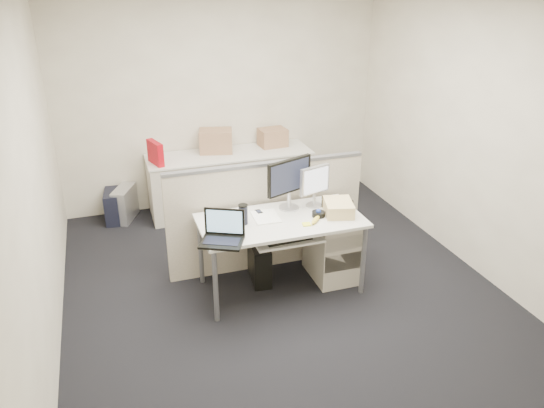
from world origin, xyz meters
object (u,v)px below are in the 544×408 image
object	(u,v)px
monitor_main	(289,184)
desk_phone	(337,204)
laptop	(221,229)
desk	(281,226)

from	to	relation	value
monitor_main	desk_phone	distance (m)	0.51
monitor_main	laptop	distance (m)	0.92
desk	laptop	world-z (taller)	laptop
desk	laptop	xyz separation A→B (m)	(-0.62, -0.28, 0.20)
desk	monitor_main	xyz separation A→B (m)	(0.15, 0.20, 0.31)
laptop	desk_phone	world-z (taller)	laptop
laptop	desk_phone	size ratio (longest dim) A/B	1.49
monitor_main	desk_phone	size ratio (longest dim) A/B	2.13
desk	desk_phone	world-z (taller)	desk_phone
laptop	desk_phone	xyz separation A→B (m)	(1.22, 0.36, -0.09)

